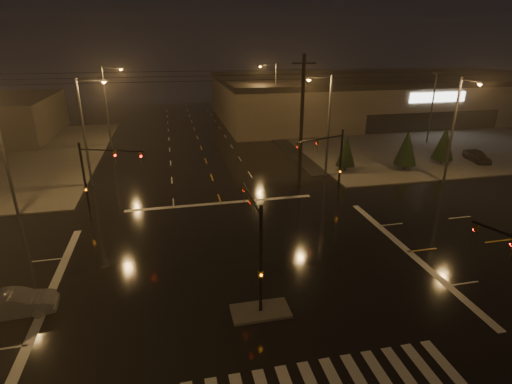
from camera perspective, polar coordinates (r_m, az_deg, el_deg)
The scene contains 21 objects.
ground at distance 24.67m, azimuth -1.49°, elevation -11.23°, with size 140.00×140.00×0.00m, color black.
sidewalk_ne at distance 62.21m, azimuth 21.09°, elevation 7.45°, with size 36.00×36.00×0.12m, color #4C4943.
median_island at distance 21.42m, azimuth 0.65°, elevation -16.65°, with size 3.00×1.60×0.15m, color #4C4943.
stop_bar_far at distance 34.36m, azimuth -5.01°, elevation -1.59°, with size 16.00×0.50×0.01m, color beige.
parking_lot at distance 63.54m, azimuth 25.87°, elevation 6.99°, with size 50.00×24.00×0.08m, color black.
retail_building at distance 77.59m, azimuth 18.23°, elevation 13.10°, with size 60.20×28.30×7.20m.
signal_mast_median at distance 20.19m, azimuth 0.09°, elevation -6.77°, with size 0.25×4.59×6.00m.
signal_mast_ne at distance 34.72m, azimuth 10.77°, elevation 4.98°, with size 4.84×1.86×6.00m.
signal_mast_nw at distance 32.53m, azimuth -21.84°, elevation 2.73°, with size 4.84×1.86×6.00m.
streetlight_1 at distance 39.88m, azimuth -23.04°, elevation 8.72°, with size 2.77×0.32×10.00m.
streetlight_2 at distance 55.49m, azimuth -20.36°, elevation 12.12°, with size 2.77×0.32×10.00m.
streetlight_3 at distance 40.17m, azimuth 9.97°, elevation 10.14°, with size 2.77×0.32×10.00m.
streetlight_4 at distance 58.94m, azimuth 2.54°, elevation 13.82°, with size 2.77×0.32×10.00m.
streetlight_5 at distance 34.72m, azimuth -32.68°, elevation 5.44°, with size 0.32×2.77×10.00m.
streetlight_6 at distance 41.57m, azimuth 26.66°, elevation 8.61°, with size 0.32×2.77×10.00m.
utility_pole_1 at distance 37.17m, azimuth 6.53°, elevation 9.97°, with size 2.20×0.32×12.00m.
conifer_0 at distance 42.82m, azimuth 12.77°, elevation 5.74°, with size 2.01×2.01×3.84m.
conifer_1 at distance 45.01m, azimuth 20.71°, elevation 5.98°, with size 2.34×2.34×4.35m.
conifer_2 at distance 48.79m, azimuth 25.30°, elevation 6.35°, with size 2.28×2.28×4.27m.
car_parked at distance 52.22m, azimuth 29.04°, elevation 4.52°, with size 1.61×4.01×1.37m, color black.
car_crossing at distance 24.24m, azimuth -31.23°, elevation -13.50°, with size 1.38×3.95×1.30m, color #585C60.
Camera 1 is at (-3.88, -20.51, 13.16)m, focal length 28.00 mm.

